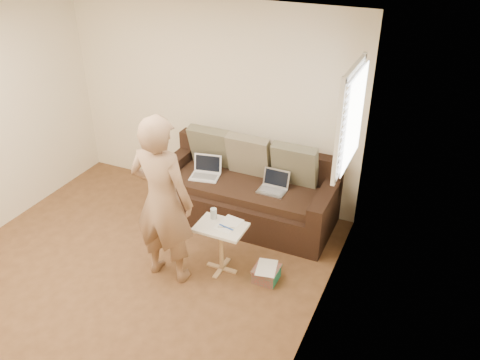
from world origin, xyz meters
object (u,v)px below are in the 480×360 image
at_px(sofa, 246,190).
at_px(laptop_white, 205,178).
at_px(laptop_silver, 272,192).
at_px(person, 162,201).
at_px(side_table, 221,248).
at_px(drinking_glass, 214,214).
at_px(striped_box, 266,274).

height_order(sofa, laptop_white, sofa).
bearing_deg(laptop_silver, sofa, 171.66).
bearing_deg(laptop_white, person, -92.40).
xyz_separation_m(laptop_silver, laptop_white, (-0.89, -0.02, 0.00)).
bearing_deg(side_table, sofa, 99.09).
distance_m(person, side_table, 0.87).
height_order(sofa, laptop_silver, sofa).
bearing_deg(person, drinking_glass, -132.70).
height_order(laptop_silver, laptop_white, laptop_white).
distance_m(laptop_silver, side_table, 1.01).
relative_size(drinking_glass, striped_box, 0.45).
bearing_deg(laptop_white, laptop_silver, -9.62).
xyz_separation_m(sofa, striped_box, (0.68, -0.99, -0.34)).
height_order(laptop_silver, striped_box, laptop_silver).
height_order(laptop_white, side_table, laptop_white).
height_order(laptop_white, striped_box, laptop_white).
xyz_separation_m(laptop_silver, person, (-0.70, -1.26, 0.41)).
bearing_deg(drinking_glass, laptop_silver, 68.63).
bearing_deg(sofa, drinking_glass, -88.13).
xyz_separation_m(person, striped_box, (1.01, 0.34, -0.85)).
xyz_separation_m(person, drinking_glass, (0.36, 0.40, -0.30)).
distance_m(person, drinking_glass, 0.62).
bearing_deg(laptop_white, drinking_glass, -67.60).
distance_m(laptop_silver, laptop_white, 0.89).
relative_size(laptop_silver, laptop_white, 0.92).
relative_size(laptop_white, person, 0.19).
relative_size(laptop_silver, person, 0.18).
bearing_deg(drinking_glass, sofa, 91.87).
relative_size(laptop_white, striped_box, 1.34).
bearing_deg(sofa, laptop_silver, -9.57).
xyz_separation_m(sofa, laptop_silver, (0.37, -0.06, 0.10)).
height_order(person, drinking_glass, person).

